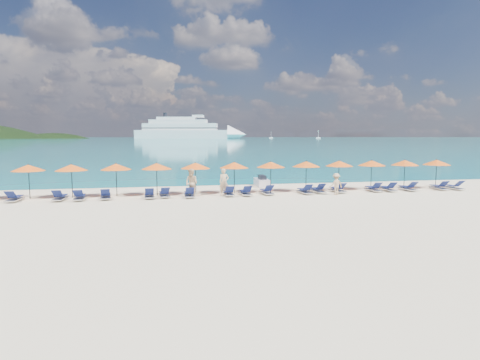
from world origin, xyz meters
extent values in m
plane|color=beige|center=(0.00, 0.00, 0.00)|extent=(1400.00, 1400.00, 0.00)
cube|color=#1FA9B2|center=(0.00, 660.00, 0.01)|extent=(1600.00, 1300.00, 0.01)
ellipsoid|color=black|center=(-150.00, 560.00, -35.00)|extent=(162.00, 126.00, 85.50)
cube|color=white|center=(20.80, 527.84, 5.66)|extent=(126.33, 52.57, 11.33)
cone|color=white|center=(93.26, 509.47, 5.66)|extent=(30.28, 30.28, 24.92)
cube|color=white|center=(18.61, 528.39, 15.86)|extent=(101.34, 43.15, 9.06)
cube|color=white|center=(16.41, 528.95, 22.65)|extent=(79.05, 35.45, 5.66)
cube|color=white|center=(14.22, 529.51, 27.18)|extent=(54.06, 26.03, 3.96)
cube|color=black|center=(18.61, 528.39, 14.16)|extent=(102.61, 43.68, 1.02)
cube|color=black|center=(18.61, 528.39, 18.12)|extent=(100.08, 42.63, 1.02)
cylinder|color=black|center=(-0.93, 533.35, 31.71)|extent=(4.98, 4.98, 6.23)
cube|color=white|center=(159.22, 577.21, 0.79)|extent=(5.90, 1.97, 1.57)
cylinder|color=white|center=(159.22, 577.21, 5.90)|extent=(0.35, 0.35, 9.83)
cube|color=white|center=(218.05, 532.23, 0.87)|extent=(6.55, 2.18, 1.75)
cylinder|color=white|center=(218.05, 532.23, 6.55)|extent=(0.39, 0.39, 10.91)
cube|color=silver|center=(2.95, 8.92, 0.31)|extent=(1.00, 2.47, 0.56)
cube|color=black|center=(2.94, 8.72, 0.71)|extent=(0.55, 1.04, 0.36)
cylinder|color=black|center=(2.97, 9.53, 0.87)|extent=(0.56, 0.08, 0.06)
imported|color=tan|center=(-0.88, 4.20, 0.94)|extent=(0.72, 0.50, 1.87)
imported|color=tan|center=(-3.10, 4.04, 0.95)|extent=(1.05, 1.00, 1.90)
imported|color=tan|center=(6.83, 3.18, 0.75)|extent=(1.05, 0.64, 1.51)
cylinder|color=black|center=(-13.53, 5.39, 1.10)|extent=(0.05, 0.05, 2.20)
cone|color=#F15C15|center=(-13.53, 5.39, 2.02)|extent=(2.10, 2.10, 0.42)
sphere|color=black|center=(-13.53, 5.39, 2.24)|extent=(0.08, 0.08, 0.08)
cylinder|color=black|center=(-10.85, 5.15, 1.10)|extent=(0.05, 0.05, 2.20)
cone|color=#F15C15|center=(-10.85, 5.15, 2.02)|extent=(2.10, 2.10, 0.42)
sphere|color=black|center=(-10.85, 5.15, 2.24)|extent=(0.08, 0.08, 0.08)
cylinder|color=black|center=(-8.06, 5.33, 1.10)|extent=(0.05, 0.05, 2.20)
cone|color=#F15C15|center=(-8.06, 5.33, 2.02)|extent=(2.10, 2.10, 0.42)
sphere|color=black|center=(-8.06, 5.33, 2.24)|extent=(0.08, 0.08, 0.08)
cylinder|color=black|center=(-5.38, 5.25, 1.10)|extent=(0.05, 0.05, 2.20)
cone|color=#F15C15|center=(-5.38, 5.25, 2.02)|extent=(2.10, 2.10, 0.42)
sphere|color=black|center=(-5.38, 5.25, 2.24)|extent=(0.08, 0.08, 0.08)
cylinder|color=black|center=(-2.72, 5.28, 1.10)|extent=(0.05, 0.05, 2.20)
cone|color=#F15C15|center=(-2.72, 5.28, 2.02)|extent=(2.10, 2.10, 0.42)
sphere|color=black|center=(-2.72, 5.28, 2.24)|extent=(0.08, 0.08, 0.08)
cylinder|color=black|center=(0.02, 5.25, 1.10)|extent=(0.05, 0.05, 2.20)
cone|color=#F15C15|center=(0.02, 5.25, 2.02)|extent=(2.10, 2.10, 0.42)
sphere|color=black|center=(0.02, 5.25, 2.24)|extent=(0.08, 0.08, 0.08)
cylinder|color=black|center=(2.70, 5.26, 1.10)|extent=(0.05, 0.05, 2.20)
cone|color=#F15C15|center=(2.70, 5.26, 2.02)|extent=(2.10, 2.10, 0.42)
sphere|color=black|center=(2.70, 5.26, 2.24)|extent=(0.08, 0.08, 0.08)
cylinder|color=black|center=(5.42, 5.33, 1.10)|extent=(0.05, 0.05, 2.20)
cone|color=#F15C15|center=(5.42, 5.33, 2.02)|extent=(2.10, 2.10, 0.42)
sphere|color=black|center=(5.42, 5.33, 2.24)|extent=(0.08, 0.08, 0.08)
cylinder|color=black|center=(8.03, 5.38, 1.10)|extent=(0.05, 0.05, 2.20)
cone|color=#F15C15|center=(8.03, 5.38, 2.02)|extent=(2.10, 2.10, 0.42)
sphere|color=black|center=(8.03, 5.38, 2.24)|extent=(0.08, 0.08, 0.08)
cylinder|color=black|center=(10.68, 5.37, 1.10)|extent=(0.05, 0.05, 2.20)
cone|color=#F15C15|center=(10.68, 5.37, 2.02)|extent=(2.10, 2.10, 0.42)
sphere|color=black|center=(10.68, 5.37, 2.24)|extent=(0.08, 0.08, 0.08)
cylinder|color=black|center=(13.42, 5.27, 1.10)|extent=(0.05, 0.05, 2.20)
cone|color=#F15C15|center=(13.42, 5.27, 2.02)|extent=(2.10, 2.10, 0.42)
sphere|color=black|center=(13.42, 5.27, 2.24)|extent=(0.08, 0.08, 0.08)
cylinder|color=black|center=(16.10, 5.16, 1.10)|extent=(0.05, 0.05, 2.20)
cone|color=#F15C15|center=(16.10, 5.16, 2.02)|extent=(2.10, 2.10, 0.42)
sphere|color=black|center=(16.10, 5.16, 2.24)|extent=(0.08, 0.08, 0.08)
cube|color=silver|center=(-14.09, 4.25, 0.14)|extent=(0.70, 1.73, 0.06)
cube|color=#121C4D|center=(-14.08, 4.50, 0.30)|extent=(0.60, 1.12, 0.04)
cube|color=#121C4D|center=(-14.11, 3.70, 0.55)|extent=(0.57, 0.56, 0.43)
cube|color=silver|center=(-11.40, 4.15, 0.14)|extent=(0.69, 1.72, 0.06)
cube|color=#121C4D|center=(-11.39, 4.40, 0.30)|extent=(0.59, 1.12, 0.04)
cube|color=#121C4D|center=(-11.42, 3.60, 0.55)|extent=(0.57, 0.56, 0.43)
cube|color=silver|center=(-10.19, 4.02, 0.14)|extent=(0.69, 1.72, 0.06)
cube|color=#121C4D|center=(-10.20, 4.27, 0.30)|extent=(0.59, 1.12, 0.04)
cube|color=#121C4D|center=(-10.17, 3.47, 0.55)|extent=(0.57, 0.56, 0.43)
cube|color=silver|center=(-8.63, 4.16, 0.14)|extent=(0.79, 1.75, 0.06)
cube|color=#121C4D|center=(-8.65, 4.41, 0.30)|extent=(0.66, 1.15, 0.04)
cube|color=#121C4D|center=(-8.57, 3.62, 0.55)|extent=(0.60, 0.59, 0.43)
cube|color=silver|center=(-5.86, 4.03, 0.14)|extent=(0.70, 1.73, 0.06)
cube|color=#121C4D|center=(-5.88, 4.28, 0.30)|extent=(0.60, 1.13, 0.04)
cube|color=#121C4D|center=(-5.84, 3.48, 0.55)|extent=(0.58, 0.56, 0.43)
cube|color=silver|center=(-4.90, 4.26, 0.14)|extent=(0.79, 1.76, 0.06)
cube|color=#121C4D|center=(-4.92, 4.51, 0.30)|extent=(0.66, 1.15, 0.04)
cube|color=#121C4D|center=(-4.84, 3.71, 0.55)|extent=(0.60, 0.59, 0.43)
cube|color=silver|center=(-3.27, 3.91, 0.14)|extent=(0.65, 1.71, 0.06)
cube|color=#121C4D|center=(-3.28, 4.16, 0.30)|extent=(0.57, 1.11, 0.04)
cube|color=#121C4D|center=(-3.26, 3.36, 0.55)|extent=(0.56, 0.55, 0.43)
cube|color=silver|center=(-0.59, 4.09, 0.14)|extent=(0.66, 1.71, 0.06)
cube|color=#121C4D|center=(-0.58, 4.34, 0.30)|extent=(0.57, 1.11, 0.04)
cube|color=#121C4D|center=(-0.60, 3.54, 0.55)|extent=(0.56, 0.55, 0.43)
cube|color=silver|center=(0.57, 4.04, 0.14)|extent=(0.69, 1.73, 0.06)
cube|color=#121C4D|center=(0.56, 4.29, 0.30)|extent=(0.60, 1.12, 0.04)
cube|color=#121C4D|center=(0.60, 3.49, 0.55)|extent=(0.57, 0.56, 0.43)
cube|color=silver|center=(2.12, 4.20, 0.14)|extent=(0.76, 1.74, 0.06)
cube|color=#121C4D|center=(2.09, 4.45, 0.30)|extent=(0.64, 1.14, 0.04)
cube|color=#121C4D|center=(2.16, 3.65, 0.55)|extent=(0.59, 0.58, 0.43)
cube|color=silver|center=(4.85, 4.03, 0.14)|extent=(0.72, 1.73, 0.06)
cube|color=#121C4D|center=(4.84, 4.28, 0.30)|extent=(0.62, 1.13, 0.04)
cube|color=#121C4D|center=(4.89, 3.48, 0.55)|extent=(0.58, 0.57, 0.43)
cube|color=silver|center=(5.89, 4.27, 0.14)|extent=(0.77, 1.75, 0.06)
cube|color=#121C4D|center=(5.87, 4.51, 0.30)|extent=(0.65, 1.15, 0.04)
cube|color=#121C4D|center=(5.94, 3.72, 0.55)|extent=(0.60, 0.58, 0.43)
cube|color=silver|center=(7.46, 4.29, 0.14)|extent=(0.77, 1.75, 0.06)
cube|color=#121C4D|center=(7.44, 4.54, 0.30)|extent=(0.65, 1.14, 0.04)
cube|color=#121C4D|center=(7.51, 3.74, 0.55)|extent=(0.60, 0.58, 0.43)
cube|color=silver|center=(10.22, 4.19, 0.14)|extent=(0.66, 1.71, 0.06)
cube|color=#121C4D|center=(10.23, 4.44, 0.30)|extent=(0.58, 1.11, 0.04)
cube|color=#121C4D|center=(10.21, 3.64, 0.55)|extent=(0.56, 0.55, 0.43)
cube|color=silver|center=(11.35, 4.08, 0.14)|extent=(0.67, 1.72, 0.06)
cube|color=#121C4D|center=(11.36, 4.33, 0.30)|extent=(0.58, 1.12, 0.04)
cube|color=#121C4D|center=(11.33, 3.53, 0.55)|extent=(0.57, 0.55, 0.43)
cube|color=silver|center=(12.97, 4.07, 0.14)|extent=(0.67, 1.72, 0.06)
cube|color=#121C4D|center=(12.96, 4.32, 0.30)|extent=(0.58, 1.12, 0.04)
cube|color=#121C4D|center=(12.99, 3.52, 0.55)|extent=(0.57, 0.55, 0.43)
cube|color=silver|center=(15.58, 4.06, 0.14)|extent=(0.71, 1.73, 0.06)
cube|color=#121C4D|center=(15.59, 4.31, 0.30)|extent=(0.61, 1.13, 0.04)
cube|color=#121C4D|center=(15.55, 3.51, 0.55)|extent=(0.58, 0.57, 0.43)
cube|color=silver|center=(16.74, 3.97, 0.14)|extent=(0.79, 1.75, 0.06)
cube|color=#121C4D|center=(16.71, 4.22, 0.30)|extent=(0.66, 1.15, 0.04)
cube|color=#121C4D|center=(16.79, 3.43, 0.55)|extent=(0.60, 0.59, 0.43)
camera|label=1|loc=(-4.93, -22.64, 4.10)|focal=30.00mm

